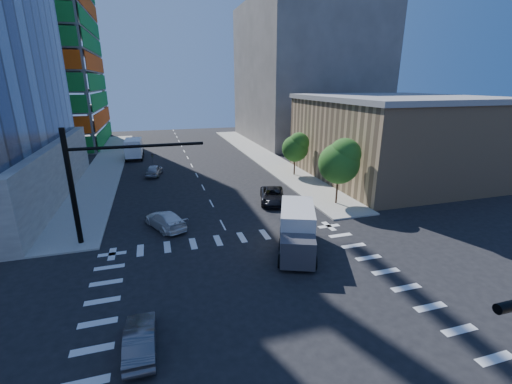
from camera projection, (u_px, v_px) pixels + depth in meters
name	position (u px, v px, depth m)	size (l,w,h in m)	color
ground	(264.00, 304.00, 19.77)	(160.00, 160.00, 0.00)	black
road_markings	(264.00, 304.00, 19.76)	(20.00, 20.00, 0.01)	silver
sidewalk_ne	(261.00, 155.00, 59.63)	(5.00, 60.00, 0.15)	gray
sidewalk_nw	(107.00, 165.00, 52.78)	(5.00, 60.00, 0.15)	gray
construction_building	(13.00, 10.00, 61.16)	(25.16, 34.50, 70.60)	gray
commercial_building	(393.00, 137.00, 45.05)	(20.50, 22.50, 10.60)	tan
bg_building_ne	(305.00, 73.00, 73.02)	(24.00, 30.00, 28.00)	#5D5754
signal_mast_nw	(92.00, 176.00, 25.82)	(10.20, 0.40, 9.00)	black
tree_south	(341.00, 161.00, 34.47)	(4.16, 4.16, 6.82)	#382316
tree_north	(296.00, 147.00, 45.70)	(3.54, 3.52, 5.78)	#382316
car_nb_far	(273.00, 196.00, 36.28)	(2.52, 5.46, 1.52)	black
car_sb_near	(165.00, 220.00, 29.88)	(2.08, 5.12, 1.49)	white
car_sb_mid	(154.00, 170.00, 46.74)	(1.78, 4.42, 1.51)	#A4A7AB
car_sb_cross	(140.00, 339.00, 16.15)	(1.39, 3.99, 1.32)	#4D4C51
box_truck_near	(297.00, 234.00, 25.39)	(4.83, 6.79, 3.28)	black
box_truck_far	(134.00, 149.00, 57.27)	(2.85, 6.42, 3.33)	black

